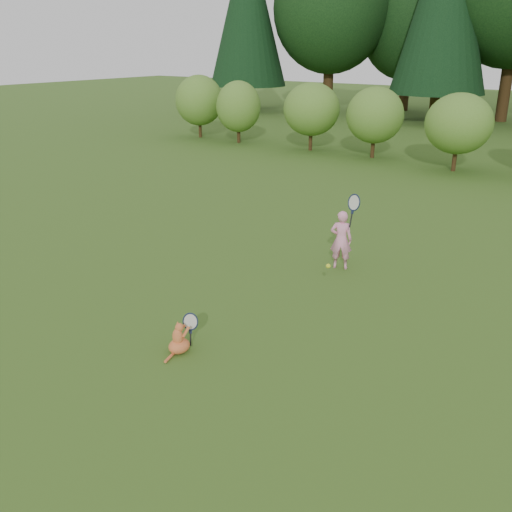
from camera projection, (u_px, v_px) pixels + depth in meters
The scene contains 5 objects.
ground at pixel (216, 309), 8.98m from camera, with size 100.00×100.00×0.00m, color #335417.
shrub_row at pixel (468, 127), 18.44m from camera, with size 28.00×3.00×2.80m, color #527C26, non-canonical shape.
child at pixel (342, 239), 10.44m from camera, with size 0.65×0.43×1.65m.
cat at pixel (179, 337), 7.68m from camera, with size 0.35×0.62×0.60m.
tennis_ball at pixel (328, 266), 8.57m from camera, with size 0.07×0.07×0.07m.
Camera 1 is at (5.19, -6.27, 3.94)m, focal length 40.00 mm.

